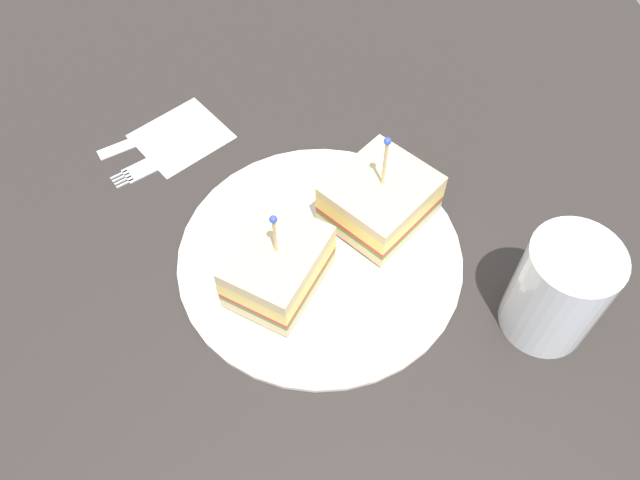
% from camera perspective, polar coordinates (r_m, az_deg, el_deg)
% --- Properties ---
extents(ground_plane, '(0.98, 0.98, 0.02)m').
position_cam_1_polar(ground_plane, '(0.63, 0.00, -2.03)').
color(ground_plane, '#2D2826').
extents(plate, '(0.28, 0.28, 0.01)m').
position_cam_1_polar(plate, '(0.62, 0.00, -1.30)').
color(plate, silver).
rests_on(plate, ground_plane).
extents(sandwich_half_front, '(0.12, 0.11, 0.10)m').
position_cam_1_polar(sandwich_half_front, '(0.58, -3.76, -2.40)').
color(sandwich_half_front, beige).
rests_on(sandwich_half_front, plate).
extents(sandwich_half_back, '(0.13, 0.13, 0.11)m').
position_cam_1_polar(sandwich_half_back, '(0.63, 5.41, 3.69)').
color(sandwich_half_back, beige).
rests_on(sandwich_half_back, plate).
extents(drink_glass, '(0.08, 0.08, 0.11)m').
position_cam_1_polar(drink_glass, '(0.59, 20.36, -4.56)').
color(drink_glass, gold).
rests_on(drink_glass, ground_plane).
extents(napkin, '(0.12, 0.12, 0.00)m').
position_cam_1_polar(napkin, '(0.74, -12.29, 9.04)').
color(napkin, beige).
rests_on(napkin, ground_plane).
extents(fork, '(0.07, 0.12, 0.00)m').
position_cam_1_polar(fork, '(0.72, -14.46, 6.77)').
color(fork, silver).
rests_on(fork, ground_plane).
extents(knife, '(0.05, 0.12, 0.00)m').
position_cam_1_polar(knife, '(0.75, -15.33, 8.88)').
color(knife, silver).
rests_on(knife, ground_plane).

